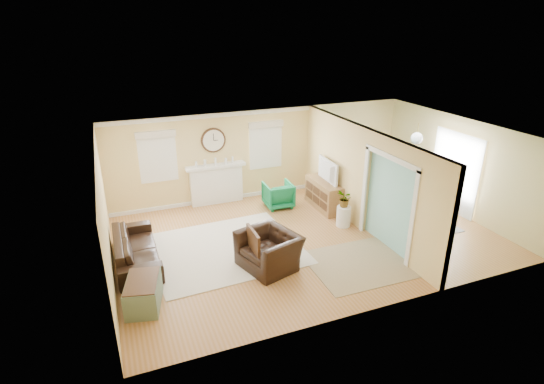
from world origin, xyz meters
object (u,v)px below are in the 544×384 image
(credenza, at_px, (324,195))
(dining_table, at_px, (397,205))
(sofa, at_px, (136,249))
(eames_chair, at_px, (269,250))
(green_chair, at_px, (278,195))

(credenza, distance_m, dining_table, 2.00)
(credenza, relative_size, dining_table, 0.75)
(sofa, bearing_deg, credenza, -78.21)
(eames_chair, distance_m, credenza, 3.45)
(credenza, bearing_deg, eames_chair, -137.92)
(green_chair, bearing_deg, dining_table, 147.96)
(sofa, bearing_deg, eames_chair, -115.10)
(sofa, xyz_separation_m, eames_chair, (2.63, -1.24, 0.06))
(dining_table, bearing_deg, sofa, 96.46)
(sofa, height_order, credenza, credenza)
(dining_table, bearing_deg, eames_chair, 112.34)
(eames_chair, height_order, green_chair, eames_chair)
(eames_chair, relative_size, green_chair, 1.54)
(credenza, bearing_deg, green_chair, 154.12)
(eames_chair, xyz_separation_m, credenza, (2.56, 2.31, 0.01))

